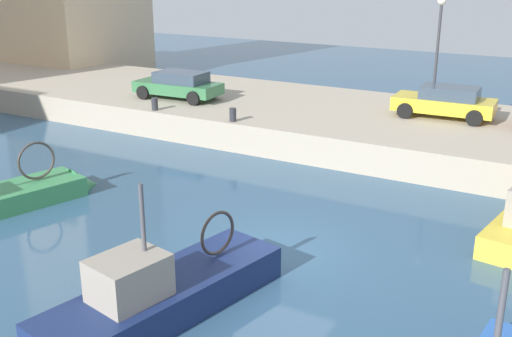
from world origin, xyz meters
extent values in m
plane|color=#335675|center=(0.00, 0.00, 0.00)|extent=(80.00, 80.00, 0.00)
cube|color=#ADA08C|center=(11.50, 0.00, 0.60)|extent=(9.00, 56.00, 1.20)
sphere|color=white|center=(3.05, -4.66, 0.20)|extent=(0.32, 0.32, 0.32)
cone|color=#388951|center=(1.08, 8.13, 0.00)|extent=(1.27, 1.67, 1.48)
torus|color=#3F3833|center=(-0.47, 8.57, 1.31)|extent=(1.23, 0.42, 1.25)
cube|color=navy|center=(-3.94, 0.78, 0.00)|extent=(6.19, 2.90, 1.56)
cone|color=navy|center=(-0.68, 0.11, 0.00)|extent=(1.20, 1.70, 1.55)
cube|color=#896B4C|center=(-3.94, 0.78, 0.70)|extent=(5.92, 2.71, 0.08)
cube|color=gray|center=(-4.83, 0.97, 1.22)|extent=(1.69, 1.46, 0.96)
cylinder|color=#4C4C51|center=(-4.40, 0.88, 1.94)|extent=(0.10, 0.10, 2.47)
torus|color=#3F3833|center=(-2.31, 0.45, 1.36)|extent=(1.08, 0.30, 1.09)
sphere|color=white|center=(-5.50, 2.08, 0.23)|extent=(0.32, 0.32, 0.32)
cube|color=#387547|center=(9.75, 10.52, 1.73)|extent=(1.86, 4.18, 0.52)
cube|color=#384756|center=(9.76, 10.32, 2.24)|extent=(1.57, 2.37, 0.50)
cylinder|color=black|center=(8.85, 11.88, 1.52)|extent=(0.25, 0.65, 0.64)
cylinder|color=black|center=(10.53, 11.96, 1.52)|extent=(0.25, 0.65, 0.64)
cylinder|color=black|center=(8.98, 9.09, 1.52)|extent=(0.25, 0.65, 0.64)
cylinder|color=black|center=(10.65, 9.16, 1.52)|extent=(0.25, 0.65, 0.64)
cube|color=gold|center=(12.24, -1.23, 1.75)|extent=(1.87, 4.10, 0.56)
cube|color=#384756|center=(12.25, -1.44, 2.27)|extent=(1.60, 2.32, 0.49)
cylinder|color=black|center=(11.33, 0.10, 1.52)|extent=(0.25, 0.65, 0.64)
cylinder|color=black|center=(13.04, 0.17, 1.52)|extent=(0.25, 0.65, 0.64)
cylinder|color=black|center=(11.44, -2.64, 1.52)|extent=(0.25, 0.65, 0.64)
cylinder|color=black|center=(13.15, -2.57, 1.52)|extent=(0.25, 0.65, 0.64)
cylinder|color=#2D2D33|center=(7.35, 6.00, 1.48)|extent=(0.28, 0.28, 0.55)
cylinder|color=#2D2D33|center=(7.35, 10.00, 1.48)|extent=(0.28, 0.28, 0.55)
cylinder|color=#38383D|center=(13.00, -0.59, 3.45)|extent=(0.12, 0.12, 4.50)
sphere|color=#F2EACC|center=(13.00, -0.59, 5.85)|extent=(0.36, 0.36, 0.36)
camera|label=1|loc=(-13.27, -6.84, 7.40)|focal=43.19mm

